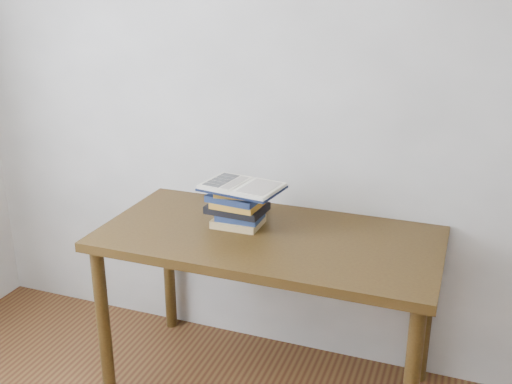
% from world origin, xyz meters
% --- Properties ---
extents(desk, '(1.47, 0.74, 0.79)m').
position_xyz_m(desk, '(0.04, 1.38, 0.69)').
color(desk, '#412D10').
rests_on(desk, ground).
extents(book_stack, '(0.26, 0.21, 0.18)m').
position_xyz_m(book_stack, '(-0.12, 1.42, 0.88)').
color(book_stack, '#9F8052').
rests_on(book_stack, desk).
extents(open_book, '(0.36, 0.28, 0.03)m').
position_xyz_m(open_book, '(-0.09, 1.41, 0.98)').
color(open_book, black).
rests_on(open_book, book_stack).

